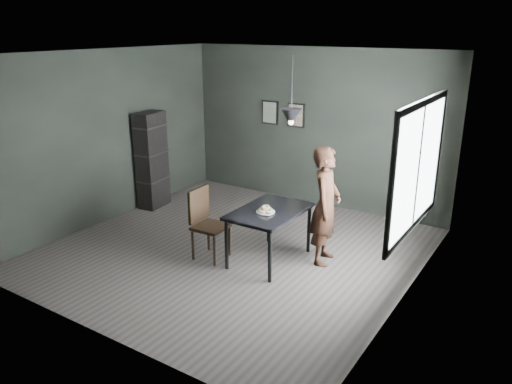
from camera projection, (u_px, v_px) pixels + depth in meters
The scene contains 13 objects.
ground at pixel (234, 250), 7.35m from camera, with size 5.00×5.00×0.00m, color #322E2C.
back_wall at pixel (314, 128), 8.90m from camera, with size 5.00×0.10×2.80m, color black.
ceiling at pixel (231, 53), 6.46m from camera, with size 5.00×5.00×0.02m.
window_assembly at pixel (418, 167), 5.73m from camera, with size 0.04×1.96×1.56m.
cafe_table at pixel (269, 215), 6.83m from camera, with size 0.80×1.20×0.75m.
white_plate at pixel (266, 212), 6.70m from camera, with size 0.23×0.23×0.01m, color silver.
donut_pile at pixel (266, 210), 6.69m from camera, with size 0.22×0.22×0.09m.
woman at pixel (326, 206), 6.76m from camera, with size 0.60×0.39×1.64m, color black.
wood_chair at pixel (205, 219), 6.98m from camera, with size 0.45×0.45×1.01m.
shelf_unit at pixel (152, 160), 8.88m from camera, with size 0.32×0.57×1.72m, color black.
pendant_lamp at pixel (291, 116), 6.34m from camera, with size 0.28×0.28×0.86m.
framed_print_left at pixel (270, 112), 9.27m from camera, with size 0.34×0.04×0.44m.
framed_print_right at pixel (296, 115), 8.99m from camera, with size 0.34×0.04×0.44m.
Camera 1 is at (3.90, -5.45, 3.16)m, focal length 35.00 mm.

